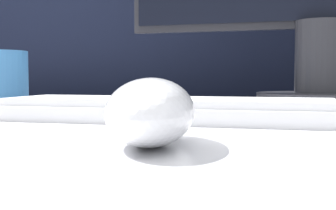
# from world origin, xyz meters

# --- Properties ---
(partition_panel) EXTENTS (5.00, 0.03, 1.36)m
(partition_panel) POSITION_xyz_m (0.00, 0.63, 0.68)
(partition_panel) COLOR black
(partition_panel) RESTS_ON ground_plane
(computer_mouse_near) EXTENTS (0.09, 0.14, 0.05)m
(computer_mouse_near) POSITION_xyz_m (0.04, -0.15, 0.74)
(computer_mouse_near) COLOR white
(computer_mouse_near) RESTS_ON desk
(keyboard) EXTENTS (0.37, 0.13, 0.02)m
(keyboard) POSITION_xyz_m (0.00, 0.03, 0.73)
(keyboard) COLOR white
(keyboard) RESTS_ON desk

